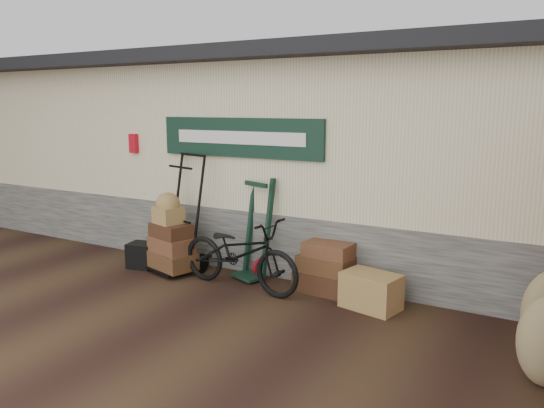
# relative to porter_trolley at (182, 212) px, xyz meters

# --- Properties ---
(ground) EXTENTS (80.00, 80.00, 0.00)m
(ground) POSITION_rel_porter_trolley_xyz_m (1.07, -0.61, -0.87)
(ground) COLOR black
(ground) RESTS_ON ground
(station_building) EXTENTS (14.40, 4.10, 3.20)m
(station_building) POSITION_rel_porter_trolley_xyz_m (1.07, 2.13, 0.74)
(station_building) COLOR #4C4C47
(station_building) RESTS_ON ground
(porter_trolley) EXTENTS (1.02, 0.87, 1.74)m
(porter_trolley) POSITION_rel_porter_trolley_xyz_m (0.00, 0.00, 0.00)
(porter_trolley) COLOR black
(porter_trolley) RESTS_ON ground
(green_barrow) EXTENTS (0.63, 0.59, 1.42)m
(green_barrow) POSITION_rel_porter_trolley_xyz_m (1.11, 0.24, -0.16)
(green_barrow) COLOR black
(green_barrow) RESTS_ON ground
(suitcase_stack) EXTENTS (0.79, 0.53, 0.67)m
(suitcase_stack) POSITION_rel_porter_trolley_xyz_m (2.19, 0.21, -0.54)
(suitcase_stack) COLOR #3A2612
(suitcase_stack) RESTS_ON ground
(wicker_hamper) EXTENTS (0.73, 0.56, 0.43)m
(wicker_hamper) POSITION_rel_porter_trolley_xyz_m (2.91, -0.07, -0.66)
(wicker_hamper) COLOR olive
(wicker_hamper) RESTS_ON ground
(black_trunk) EXTENTS (0.43, 0.39, 0.38)m
(black_trunk) POSITION_rel_porter_trolley_xyz_m (-0.62, -0.20, -0.68)
(black_trunk) COLOR black
(black_trunk) RESTS_ON ground
(bicycle) EXTENTS (0.79, 1.90, 1.08)m
(bicycle) POSITION_rel_porter_trolley_xyz_m (1.16, -0.26, -0.33)
(bicycle) COLOR black
(bicycle) RESTS_ON ground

